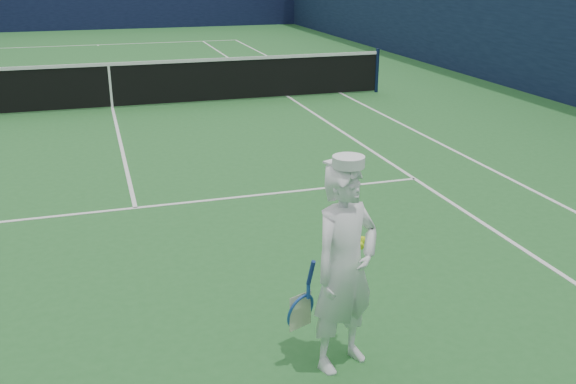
% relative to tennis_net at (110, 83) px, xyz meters
% --- Properties ---
extents(ground, '(80.00, 80.00, 0.00)m').
position_rel_tennis_net_xyz_m(ground, '(0.00, 0.00, -0.55)').
color(ground, '#27662B').
rests_on(ground, ground).
extents(court_markings, '(11.03, 23.83, 0.01)m').
position_rel_tennis_net_xyz_m(court_markings, '(0.00, 0.00, -0.55)').
color(court_markings, white).
rests_on(court_markings, ground).
extents(windscreen_fence, '(20.12, 36.12, 4.00)m').
position_rel_tennis_net_xyz_m(windscreen_fence, '(0.00, 0.00, 1.45)').
color(windscreen_fence, '#0E1333').
rests_on(windscreen_fence, ground).
extents(tennis_net, '(12.88, 0.09, 1.07)m').
position_rel_tennis_net_xyz_m(tennis_net, '(0.00, 0.00, 0.00)').
color(tennis_net, '#141E4C').
rests_on(tennis_net, ground).
extents(tennis_player, '(0.85, 0.61, 1.76)m').
position_rel_tennis_net_xyz_m(tennis_player, '(1.34, -10.44, 0.30)').
color(tennis_player, white).
rests_on(tennis_player, ground).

